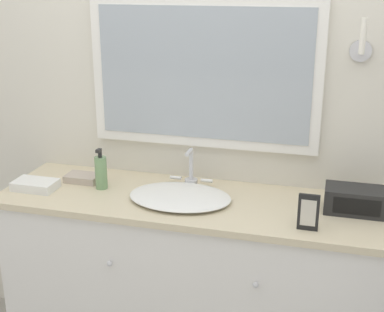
{
  "coord_description": "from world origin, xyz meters",
  "views": [
    {
      "loc": [
        0.55,
        -1.79,
        1.83
      ],
      "look_at": [
        -0.02,
        0.29,
        1.09
      ],
      "focal_mm": 50.0,
      "sensor_mm": 36.0,
      "label": 1
    }
  ],
  "objects_px": {
    "sink_basin": "(180,196)",
    "appliance_box": "(356,200)",
    "soap_bottle": "(101,172)",
    "picture_frame": "(308,212)"
  },
  "relations": [
    {
      "from": "sink_basin",
      "to": "appliance_box",
      "type": "distance_m",
      "value": 0.74
    },
    {
      "from": "soap_bottle",
      "to": "appliance_box",
      "type": "height_order",
      "value": "soap_bottle"
    },
    {
      "from": "sink_basin",
      "to": "soap_bottle",
      "type": "distance_m",
      "value": 0.39
    },
    {
      "from": "sink_basin",
      "to": "appliance_box",
      "type": "xyz_separation_m",
      "value": [
        0.74,
        0.07,
        0.03
      ]
    },
    {
      "from": "appliance_box",
      "to": "picture_frame",
      "type": "relative_size",
      "value": 1.75
    },
    {
      "from": "appliance_box",
      "to": "sink_basin",
      "type": "bearing_deg",
      "value": -174.72
    },
    {
      "from": "soap_bottle",
      "to": "picture_frame",
      "type": "relative_size",
      "value": 1.31
    },
    {
      "from": "soap_bottle",
      "to": "picture_frame",
      "type": "distance_m",
      "value": 0.96
    },
    {
      "from": "appliance_box",
      "to": "picture_frame",
      "type": "distance_m",
      "value": 0.29
    },
    {
      "from": "sink_basin",
      "to": "picture_frame",
      "type": "height_order",
      "value": "sink_basin"
    }
  ]
}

